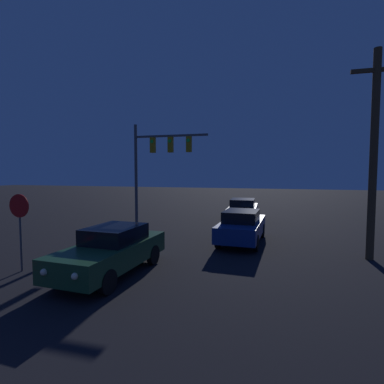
# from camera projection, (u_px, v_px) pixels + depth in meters

# --- Properties ---
(car_near) EXTENTS (2.00, 4.67, 1.54)m
(car_near) POSITION_uv_depth(u_px,v_px,m) (112.00, 250.00, 9.69)
(car_near) COLOR #1E4728
(car_near) RESTS_ON ground_plane
(car_mid) EXTENTS (1.97, 4.66, 1.54)m
(car_mid) POSITION_uv_depth(u_px,v_px,m) (242.00, 226.00, 14.01)
(car_mid) COLOR navy
(car_mid) RESTS_ON ground_plane
(car_far) EXTENTS (1.90, 4.64, 1.54)m
(car_far) POSITION_uv_depth(u_px,v_px,m) (243.00, 210.00, 19.88)
(car_far) COLOR #99999E
(car_far) RESTS_ON ground_plane
(traffic_signal_mast) EXTENTS (4.55, 0.30, 6.15)m
(traffic_signal_mast) POSITION_uv_depth(u_px,v_px,m) (156.00, 157.00, 17.72)
(traffic_signal_mast) COLOR #4C4C51
(traffic_signal_mast) RESTS_ON ground_plane
(stop_sign) EXTENTS (0.78, 0.07, 2.59)m
(stop_sign) POSITION_uv_depth(u_px,v_px,m) (20.00, 217.00, 9.89)
(stop_sign) COLOR #4C4C51
(stop_sign) RESTS_ON ground_plane
(utility_pole) EXTENTS (1.75, 0.28, 7.81)m
(utility_pole) POSITION_uv_depth(u_px,v_px,m) (374.00, 152.00, 11.08)
(utility_pole) COLOR #4C3823
(utility_pole) RESTS_ON ground_plane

